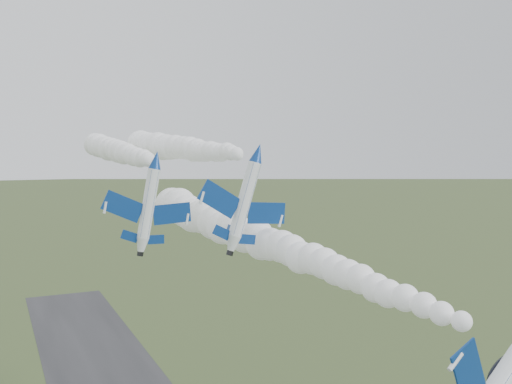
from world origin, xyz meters
The scene contains 5 objects.
smoke_trail_jet_lead centered at (10.87, 24.25, 36.92)m, with size 5.82×65.74×5.82m, color white, non-canonical shape.
jet_pair_left centered at (-4.62, 20.71, 47.80)m, with size 9.76×11.86×3.26m.
smoke_trail_jet_pair_left centered at (-2.36, 55.93, 48.90)m, with size 4.68×64.74×4.68m, color white, non-canonical shape.
jet_pair_right centered at (8.06, 21.11, 48.54)m, with size 11.12×13.97×4.46m.
smoke_trail_jet_pair_right centered at (7.47, 52.28, 49.32)m, with size 5.35×55.28×5.35m, color white, non-canonical shape.
Camera 1 is at (-21.34, -41.17, 48.74)m, focal length 40.00 mm.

